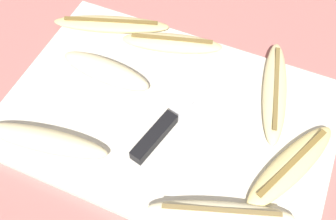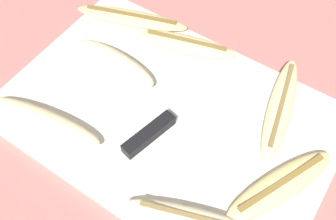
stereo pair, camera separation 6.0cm
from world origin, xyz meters
name	(u,v)px [view 1 (the left image)]	position (x,y,z in m)	size (l,w,h in m)	color
ground_plane	(168,118)	(0.00, 0.00, 0.00)	(4.00, 4.00, 0.00)	#B76B66
cutting_board	(168,116)	(0.00, 0.00, 0.01)	(0.51, 0.34, 0.01)	silver
knife	(162,127)	(0.00, -0.03, 0.02)	(0.07, 0.21, 0.02)	black
banana_pale_long	(106,71)	(-0.12, 0.02, 0.03)	(0.16, 0.05, 0.04)	beige
banana_soft_right	(275,91)	(0.14, 0.10, 0.02)	(0.08, 0.21, 0.02)	beige
banana_ripe_center	(172,43)	(-0.05, 0.13, 0.02)	(0.18, 0.09, 0.02)	beige
banana_golden_short	(291,166)	(0.20, -0.02, 0.02)	(0.11, 0.18, 0.02)	#EDD689
banana_cream_curved	(45,140)	(-0.14, -0.12, 0.03)	(0.19, 0.07, 0.03)	beige
banana_spotted_left	(111,24)	(-0.17, 0.13, 0.02)	(0.21, 0.11, 0.02)	#DBC684
banana_bright_far	(221,213)	(0.13, -0.12, 0.02)	(0.19, 0.09, 0.02)	beige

